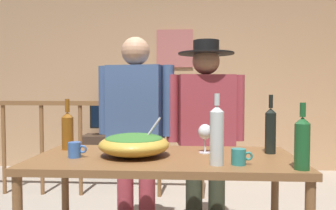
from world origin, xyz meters
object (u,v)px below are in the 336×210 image
Objects in this scene: person_standing_left at (136,120)px; person_standing_right at (206,123)px; stair_railing at (101,135)px; wine_glass at (205,133)px; framed_picture at (175,49)px; wine_bottle_dark at (270,130)px; flat_screen_tv at (114,116)px; tv_console at (115,154)px; salad_bowl at (134,143)px; wine_bottle_clear at (217,134)px; mug_blue at (75,150)px; mug_teal at (239,157)px; serving_table at (165,169)px; wine_bottle_green at (302,142)px; wine_bottle_amber at (68,130)px.

person_standing_left is 1.02× the size of person_standing_right.
stair_railing is 17.82× the size of wine_glass.
framed_picture reaches higher than stair_railing.
flat_screen_tv is at bearing 120.85° from wine_bottle_dark.
tv_console is at bearing -63.94° from person_standing_left.
person_standing_right is at bearing 55.21° from salad_bowl.
wine_bottle_clear is (1.12, -1.93, 0.28)m from stair_railing.
tv_console is 0.57× the size of person_standing_right.
wine_bottle_clear is (-0.36, -0.34, 0.01)m from wine_bottle_dark.
flat_screen_tv is at bearing 98.16° from mug_blue.
stair_railing is 2.26m from wine_bottle_clear.
framed_picture is at bearing 60.10° from stair_railing.
flat_screen_tv is 1.82× the size of wine_bottle_clear.
stair_railing is 28.68× the size of mug_teal.
person_standing_right is at bearing -60.30° from flat_screen_tv.
person_standing_left is (-0.09, 0.65, 0.08)m from salad_bowl.
framed_picture is 2.56m from person_standing_left.
framed_picture is 3.24m from serving_table.
wine_bottle_dark is at bearing 116.00° from person_standing_right.
wine_glass is at bearing 138.11° from wine_bottle_green.
salad_bowl is 1.15× the size of wine_bottle_dark.
wine_bottle_clear is at bearing -82.33° from wine_glass.
person_standing_right is (-0.01, 0.86, -0.03)m from wine_bottle_clear.
flat_screen_tv reaches higher than serving_table.
framed_picture is at bearing 87.93° from salad_bowl.
stair_railing reaches higher than mug_blue.
flat_screen_tv is 6.25× the size of mug_blue.
person_standing_right is (0.92, 0.47, 0.00)m from wine_bottle_amber.
serving_table is at bearing 143.23° from wine_bottle_clear.
salad_bowl is 0.84m from wine_bottle_dark.
wine_bottle_dark is (0.64, 0.12, 0.22)m from serving_table.
person_standing_left is at bearing 128.45° from mug_teal.
stair_railing is 1.13m from tv_console.
person_standing_left is (0.38, 0.47, 0.02)m from wine_bottle_amber.
framed_picture reaches higher than wine_bottle_dark.
tv_console is 2.49× the size of wine_bottle_dark.
framed_picture is 3.54m from wine_bottle_green.
wine_bottle_clear is 0.23× the size of person_standing_left.
wine_bottle_amber is at bearing 177.45° from wine_bottle_dark.
person_standing_right is at bearing -81.90° from framed_picture.
wine_bottle_dark is (1.56, -2.61, 0.12)m from flat_screen_tv.
person_standing_right is at bearing 125.18° from wine_bottle_dark.
flat_screen_tv reaches higher than mug_blue.
salad_bowl is at bearing -171.05° from wine_bottle_dark.
stair_railing is 8.86× the size of wine_bottle_dark.
mug_blue is (-0.51, -0.07, 0.12)m from serving_table.
wine_bottle_clear is at bearing -10.09° from mug_blue.
flat_screen_tv is 2.89m from serving_table.
serving_table is at bearing -64.04° from stair_railing.
wine_bottle_dark is at bearing -47.15° from stair_railing.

